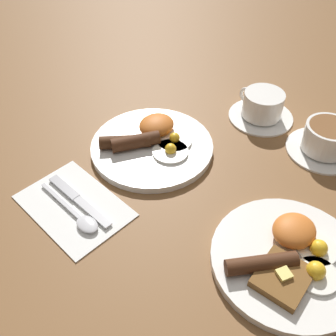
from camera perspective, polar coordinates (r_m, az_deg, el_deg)
name	(u,v)px	position (r m, az deg, el deg)	size (l,w,h in m)	color
ground_plane	(152,149)	(0.83, -2.32, 2.71)	(3.00, 3.00, 0.00)	brown
breakfast_plate_near	(152,143)	(0.83, -2.41, 3.62)	(0.26, 0.26, 0.05)	white
breakfast_plate_far	(289,257)	(0.67, 17.19, -12.29)	(0.25, 0.25, 0.05)	white
teacup_near	(262,107)	(0.93, 13.50, 8.59)	(0.15, 0.15, 0.07)	white
teacup_far	(326,140)	(0.87, 21.98, 3.79)	(0.15, 0.15, 0.07)	white
napkin	(74,205)	(0.74, -13.50, -5.30)	(0.14, 0.20, 0.01)	white
knife	(76,198)	(0.75, -13.22, -4.22)	(0.03, 0.17, 0.01)	silver
spoon	(81,219)	(0.71, -12.51, -7.20)	(0.04, 0.16, 0.01)	silver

